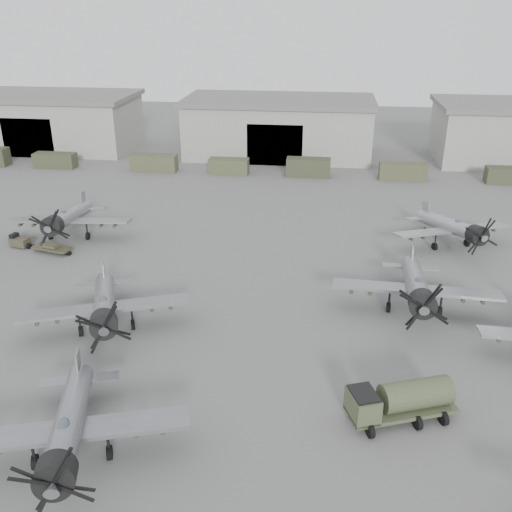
{
  "coord_description": "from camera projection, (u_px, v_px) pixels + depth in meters",
  "views": [
    {
      "loc": [
        7.56,
        -26.83,
        22.16
      ],
      "look_at": [
        2.09,
        16.72,
        2.5
      ],
      "focal_mm": 40.0,
      "sensor_mm": 36.0,
      "label": 1
    }
  ],
  "objects": [
    {
      "name": "support_truck_1",
      "position": [
        55.0,
        160.0,
        82.63
      ],
      "size": [
        5.98,
        2.2,
        2.12
      ],
      "primitive_type": "cube",
      "color": "#393C27",
      "rests_on": "ground"
    },
    {
      "name": "hangar_center",
      "position": [
        279.0,
        126.0,
        88.53
      ],
      "size": [
        29.0,
        14.8,
        8.7
      ],
      "color": "#A4A59A",
      "rests_on": "ground"
    },
    {
      "name": "fuel_tanker",
      "position": [
        401.0,
        399.0,
        32.53
      ],
      "size": [
        6.63,
        4.38,
        2.43
      ],
      "rotation": [
        0.0,
        0.0,
        0.36
      ],
      "color": "#424B31",
      "rests_on": "ground"
    },
    {
      "name": "support_truck_6",
      "position": [
        508.0,
        175.0,
        75.45
      ],
      "size": [
        5.75,
        2.2,
        2.14
      ],
      "primitive_type": "cube",
      "color": "#383D28",
      "rests_on": "ground"
    },
    {
      "name": "hangar_left",
      "position": [
        47.0,
        121.0,
        92.85
      ],
      "size": [
        29.0,
        14.8,
        8.7
      ],
      "color": "#A4A59A",
      "rests_on": "ground"
    },
    {
      "name": "support_truck_4",
      "position": [
        308.0,
        167.0,
        78.38
      ],
      "size": [
        6.01,
        2.2,
        2.52
      ],
      "primitive_type": "cube",
      "color": "#363B27",
      "rests_on": "ground"
    },
    {
      "name": "tug_trailer",
      "position": [
        32.0,
        244.0,
        55.56
      ],
      "size": [
        6.77,
        2.8,
        1.34
      ],
      "rotation": [
        0.0,
        0.0,
        -0.24
      ],
      "color": "#3D3C28",
      "rests_on": "ground"
    },
    {
      "name": "aircraft_mid_1",
      "position": [
        104.0,
        306.0,
        40.74
      ],
      "size": [
        12.13,
        10.96,
        4.91
      ],
      "rotation": [
        0.0,
        0.0,
        0.37
      ],
      "color": "gray",
      "rests_on": "ground"
    },
    {
      "name": "aircraft_far_0",
      "position": [
        66.0,
        218.0,
        57.01
      ],
      "size": [
        12.65,
        11.38,
        5.03
      ],
      "rotation": [
        0.0,
        0.0,
        0.1
      ],
      "color": "gray",
      "rests_on": "ground"
    },
    {
      "name": "aircraft_far_1",
      "position": [
        454.0,
        228.0,
        55.03
      ],
      "size": [
        11.71,
        10.58,
        4.75
      ],
      "rotation": [
        0.0,
        0.0,
        0.38
      ],
      "color": "#9A9DA3",
      "rests_on": "ground"
    },
    {
      "name": "support_truck_3",
      "position": [
        229.0,
        166.0,
        79.73
      ],
      "size": [
        5.5,
        2.2,
        2.12
      ],
      "primitive_type": "cube",
      "color": "#43482F",
      "rests_on": "ground"
    },
    {
      "name": "aircraft_near_1",
      "position": [
        67.0,
        430.0,
        28.91
      ],
      "size": [
        12.45,
        11.21,
        4.98
      ],
      "rotation": [
        0.0,
        0.0,
        0.3
      ],
      "color": "gray",
      "rests_on": "ground"
    },
    {
      "name": "support_truck_2",
      "position": [
        154.0,
        163.0,
        80.9
      ],
      "size": [
        6.56,
        2.2,
        2.38
      ],
      "primitive_type": "cube",
      "color": "#45482F",
      "rests_on": "ground"
    },
    {
      "name": "aircraft_mid_2",
      "position": [
        417.0,
        287.0,
        43.18
      ],
      "size": [
        12.8,
        11.52,
        5.12
      ],
      "rotation": [
        0.0,
        0.0,
        -0.05
      ],
      "color": "gray",
      "rests_on": "ground"
    },
    {
      "name": "ground",
      "position": [
        187.0,
        405.0,
        34.21
      ],
      "size": [
        220.0,
        220.0,
        0.0
      ],
      "primitive_type": "plane",
      "color": "#595957",
      "rests_on": "ground"
    },
    {
      "name": "support_truck_5",
      "position": [
        403.0,
        171.0,
        76.98
      ],
      "size": [
        6.29,
        2.2,
        2.26
      ],
      "primitive_type": "cube",
      "color": "#45472E",
      "rests_on": "ground"
    }
  ]
}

